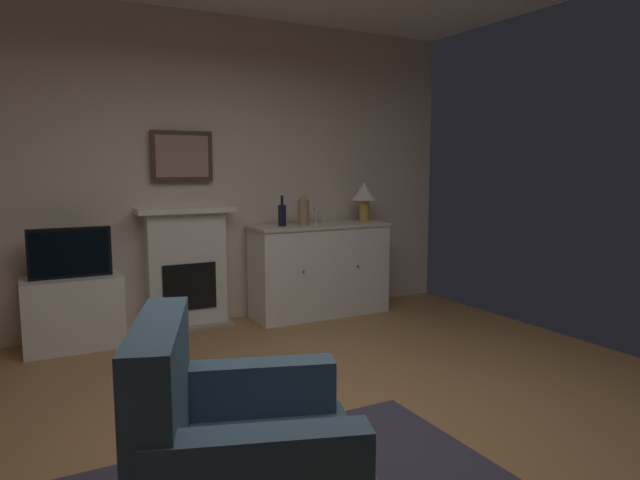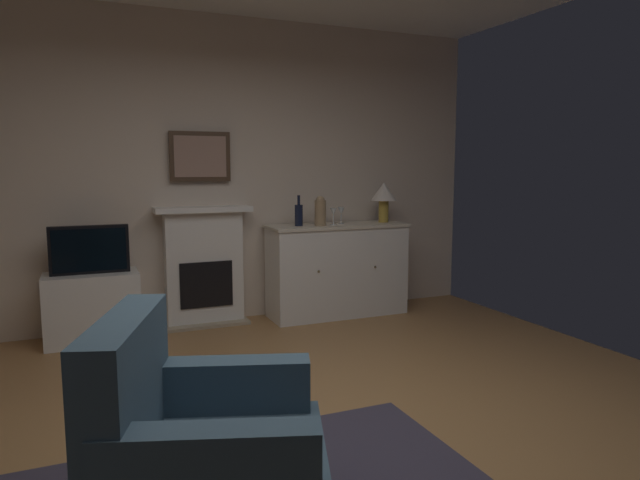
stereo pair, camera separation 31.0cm
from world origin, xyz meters
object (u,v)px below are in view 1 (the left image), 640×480
(wine_glass_left, at_px, (316,212))
(vase_decorative, at_px, (303,211))
(table_lamp, at_px, (364,194))
(tv_cabinet, at_px, (73,312))
(tv_set, at_px, (70,253))
(armchair, at_px, (236,460))
(fireplace_unit, at_px, (187,268))
(wine_glass_center, at_px, (323,211))
(sideboard_cabinet, at_px, (320,269))
(framed_picture, at_px, (182,156))
(wine_bottle, at_px, (282,215))

(wine_glass_left, bearing_deg, vase_decorative, 177.78)
(table_lamp, height_order, tv_cabinet, table_lamp)
(tv_set, distance_m, armchair, 3.01)
(fireplace_unit, distance_m, wine_glass_center, 1.41)
(fireplace_unit, height_order, wine_glass_left, fireplace_unit)
(sideboard_cabinet, relative_size, armchair, 1.36)
(armchair, bearing_deg, tv_set, 96.06)
(wine_glass_center, distance_m, tv_cabinet, 2.41)
(tv_cabinet, relative_size, tv_set, 1.21)
(fireplace_unit, bearing_deg, tv_cabinet, -170.55)
(tv_set, bearing_deg, wine_glass_center, 0.35)
(sideboard_cabinet, relative_size, table_lamp, 3.44)
(framed_picture, height_order, tv_set, framed_picture)
(sideboard_cabinet, bearing_deg, vase_decorative, -166.10)
(wine_glass_center, height_order, tv_cabinet, wine_glass_center)
(tv_cabinet, bearing_deg, tv_set, -90.00)
(wine_bottle, xyz_separation_m, armchair, (-1.53, -2.97, -0.63))
(tv_cabinet, bearing_deg, wine_bottle, -0.64)
(wine_glass_center, height_order, armchair, wine_glass_center)
(framed_picture, height_order, wine_glass_left, framed_picture)
(sideboard_cabinet, distance_m, vase_decorative, 0.63)
(vase_decorative, xyz_separation_m, tv_cabinet, (-2.05, 0.06, -0.75))
(fireplace_unit, xyz_separation_m, wine_bottle, (0.87, -0.18, 0.46))
(wine_bottle, relative_size, wine_glass_left, 1.76)
(wine_bottle, relative_size, tv_set, 0.47)
(tv_set, bearing_deg, wine_glass_left, -1.23)
(wine_glass_center, xyz_separation_m, vase_decorative, (-0.24, -0.06, 0.02))
(table_lamp, xyz_separation_m, tv_cabinet, (-2.76, 0.02, -0.89))
(sideboard_cabinet, height_order, tv_cabinet, sideboard_cabinet)
(wine_glass_center, relative_size, tv_set, 0.27)
(table_lamp, height_order, wine_glass_center, table_lamp)
(sideboard_cabinet, height_order, tv_set, tv_set)
(tv_cabinet, bearing_deg, fireplace_unit, 9.45)
(wine_bottle, distance_m, tv_set, 1.86)
(wine_bottle, height_order, tv_cabinet, wine_bottle)
(fireplace_unit, distance_m, wine_bottle, 1.00)
(fireplace_unit, bearing_deg, table_lamp, -5.67)
(sideboard_cabinet, xyz_separation_m, tv_set, (-2.25, -0.01, 0.33))
(sideboard_cabinet, relative_size, tv_set, 2.22)
(table_lamp, bearing_deg, sideboard_cabinet, -180.00)
(sideboard_cabinet, bearing_deg, wine_glass_left, -140.66)
(wine_glass_center, relative_size, vase_decorative, 0.59)
(wine_glass_center, xyz_separation_m, tv_cabinet, (-2.29, 0.01, -0.73))
(sideboard_cabinet, xyz_separation_m, vase_decorative, (-0.20, -0.05, 0.59))
(table_lamp, bearing_deg, fireplace_unit, 174.33)
(fireplace_unit, bearing_deg, tv_set, -169.23)
(wine_bottle, bearing_deg, wine_glass_left, -8.36)
(table_lamp, bearing_deg, tv_cabinet, 179.69)
(fireplace_unit, height_order, armchair, fireplace_unit)
(vase_decorative, bearing_deg, wine_glass_left, -2.22)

